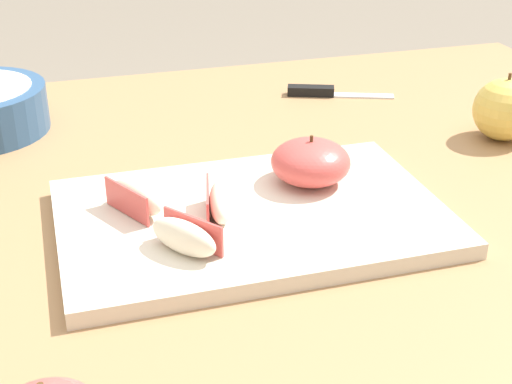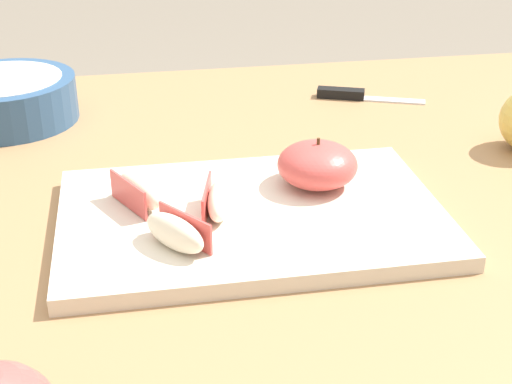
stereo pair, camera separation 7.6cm
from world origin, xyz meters
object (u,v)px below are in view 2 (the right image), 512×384
object	(u,v)px
apple_wedge_front	(139,191)
apple_half_skin_up	(317,165)
cutting_board	(256,217)
apple_wedge_near_knife	(176,232)
ceramic_fruit_bowl	(5,98)
paring_knife	(350,95)
apple_wedge_back	(219,200)

from	to	relation	value
apple_wedge_front	apple_half_skin_up	bearing A→B (deg)	4.36
cutting_board	apple_wedge_near_knife	world-z (taller)	apple_wedge_near_knife
apple_wedge_near_knife	ceramic_fruit_bowl	bearing A→B (deg)	115.85
apple_wedge_near_knife	cutting_board	bearing A→B (deg)	35.37
apple_half_skin_up	paring_knife	bearing A→B (deg)	67.14
apple_wedge_near_knife	ceramic_fruit_bowl	size ratio (longest dim) A/B	0.38
cutting_board	apple_wedge_front	bearing A→B (deg)	165.48
apple_wedge_near_knife	paring_knife	world-z (taller)	apple_wedge_near_knife
apple_wedge_back	ceramic_fruit_bowl	distance (m)	0.43
apple_wedge_back	apple_wedge_front	world-z (taller)	same
apple_half_skin_up	ceramic_fruit_bowl	bearing A→B (deg)	139.76
cutting_board	ceramic_fruit_bowl	xyz separation A→B (m)	(-0.29, 0.35, 0.02)
apple_half_skin_up	apple_wedge_back	bearing A→B (deg)	-157.06
apple_wedge_front	apple_wedge_back	bearing A→B (deg)	-23.14
apple_half_skin_up	apple_wedge_back	xyz separation A→B (m)	(-0.11, -0.05, -0.01)
cutting_board	paring_knife	size ratio (longest dim) A/B	2.51
cutting_board	apple_wedge_back	world-z (taller)	apple_wedge_back
cutting_board	apple_wedge_front	size ratio (longest dim) A/B	5.09
cutting_board	ceramic_fruit_bowl	bearing A→B (deg)	129.20
cutting_board	apple_half_skin_up	size ratio (longest dim) A/B	4.48
apple_wedge_back	paring_knife	world-z (taller)	apple_wedge_back
cutting_board	apple_wedge_back	xyz separation A→B (m)	(-0.04, -0.00, 0.03)
apple_wedge_near_knife	paring_knife	distance (m)	0.51
apple_wedge_near_knife	paring_knife	bearing A→B (deg)	54.88
apple_wedge_near_knife	ceramic_fruit_bowl	xyz separation A→B (m)	(-0.20, 0.41, -0.00)
apple_wedge_front	apple_wedge_near_knife	world-z (taller)	same
apple_half_skin_up	apple_wedge_near_knife	bearing A→B (deg)	-146.70
apple_half_skin_up	apple_wedge_front	bearing A→B (deg)	-175.64
cutting_board	apple_half_skin_up	xyz separation A→B (m)	(0.08, 0.05, 0.03)
cutting_board	apple_wedge_near_knife	size ratio (longest dim) A/B	5.31
apple_wedge_near_knife	ceramic_fruit_bowl	world-z (taller)	ceramic_fruit_bowl
ceramic_fruit_bowl	apple_wedge_front	bearing A→B (deg)	-62.15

